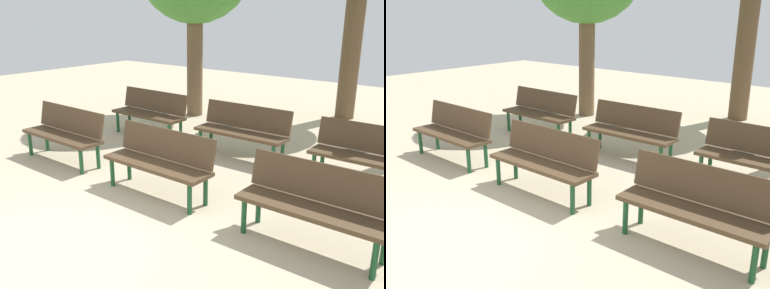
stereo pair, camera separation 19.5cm
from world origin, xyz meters
TOP-DOWN VIEW (x-y plane):
  - ground_plane at (0.00, 0.00)m, footprint 24.00×24.00m
  - bench_r0_c0 at (-2.15, 1.56)m, footprint 1.60×0.49m
  - bench_r0_c1 at (-0.04, 1.55)m, footprint 1.60×0.48m
  - bench_r0_c2 at (2.11, 1.59)m, footprint 1.60×0.49m
  - bench_r1_c0 at (-2.10, 3.49)m, footprint 1.60×0.48m
  - bench_r1_c1 at (-0.00, 3.52)m, footprint 1.61×0.52m
  - bench_r1_c2 at (2.06, 3.53)m, footprint 1.60×0.49m

SIDE VIEW (x-z plane):
  - ground_plane at x=0.00m, z-range 0.00..0.00m
  - bench_r0_c0 at x=-2.15m, z-range 0.07..0.94m
  - bench_r0_c1 at x=-0.04m, z-range 0.07..0.94m
  - bench_r0_c2 at x=2.11m, z-range 0.07..0.94m
  - bench_r1_c0 at x=-2.10m, z-range 0.07..0.94m
  - bench_r1_c1 at x=0.00m, z-range 0.07..0.94m
  - bench_r1_c2 at x=2.06m, z-range 0.07..0.94m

